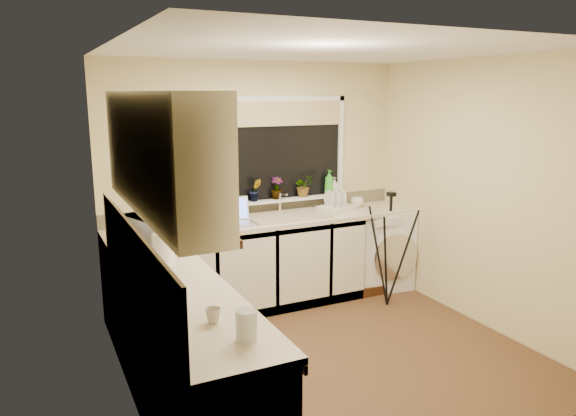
% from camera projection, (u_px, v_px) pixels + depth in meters
% --- Properties ---
extents(floor, '(3.20, 3.20, 0.00)m').
position_uv_depth(floor, '(328.00, 353.00, 4.52)').
color(floor, brown).
rests_on(floor, ground).
extents(ceiling, '(3.20, 3.20, 0.00)m').
position_uv_depth(ceiling, '(334.00, 50.00, 4.01)').
color(ceiling, white).
rests_on(ceiling, ground).
extents(wall_back, '(3.20, 0.00, 3.20)m').
position_uv_depth(wall_back, '(257.00, 183.00, 5.58)').
color(wall_back, beige).
rests_on(wall_back, ground).
extents(wall_front, '(3.20, 0.00, 3.20)m').
position_uv_depth(wall_front, '(470.00, 264.00, 2.95)').
color(wall_front, beige).
rests_on(wall_front, ground).
extents(wall_left, '(0.00, 3.00, 3.00)m').
position_uv_depth(wall_left, '(122.00, 233.00, 3.58)').
color(wall_left, beige).
rests_on(wall_left, ground).
extents(wall_right, '(0.00, 3.00, 3.00)m').
position_uv_depth(wall_right, '(482.00, 194.00, 4.95)').
color(wall_right, beige).
rests_on(wall_right, ground).
extents(base_cabinet_back, '(2.55, 0.60, 0.86)m').
position_uv_depth(base_cabinet_back, '(240.00, 269.00, 5.35)').
color(base_cabinet_back, silver).
rests_on(base_cabinet_back, floor).
extents(base_cabinet_left, '(0.54, 2.40, 0.86)m').
position_uv_depth(base_cabinet_left, '(184.00, 354.00, 3.61)').
color(base_cabinet_left, silver).
rests_on(base_cabinet_left, floor).
extents(worktop_back, '(3.20, 0.60, 0.04)m').
position_uv_depth(worktop_back, '(269.00, 221.00, 5.39)').
color(worktop_back, beige).
rests_on(worktop_back, base_cabinet_back).
extents(worktop_left, '(0.60, 2.40, 0.04)m').
position_uv_depth(worktop_left, '(181.00, 290.00, 3.52)').
color(worktop_left, beige).
rests_on(worktop_left, base_cabinet_left).
extents(upper_cabinet, '(0.28, 1.90, 0.70)m').
position_uv_depth(upper_cabinet, '(157.00, 152.00, 3.13)').
color(upper_cabinet, silver).
rests_on(upper_cabinet, wall_left).
extents(splashback_left, '(0.02, 2.40, 0.45)m').
position_uv_depth(splashback_left, '(134.00, 260.00, 3.34)').
color(splashback_left, beige).
rests_on(splashback_left, wall_left).
extents(splashback_back, '(3.20, 0.02, 0.14)m').
position_uv_depth(splashback_back, '(258.00, 207.00, 5.63)').
color(splashback_back, beige).
rests_on(splashback_back, wall_back).
extents(window_glass, '(1.50, 0.02, 1.00)m').
position_uv_depth(window_glass, '(275.00, 150.00, 5.59)').
color(window_glass, black).
rests_on(window_glass, wall_back).
extents(window_blind, '(1.50, 0.02, 0.25)m').
position_uv_depth(window_blind, '(276.00, 114.00, 5.48)').
color(window_blind, tan).
rests_on(window_blind, wall_back).
extents(windowsill, '(1.60, 0.14, 0.03)m').
position_uv_depth(windowsill, '(278.00, 200.00, 5.65)').
color(windowsill, white).
rests_on(windowsill, wall_back).
extents(sink, '(0.82, 0.46, 0.03)m').
position_uv_depth(sink, '(287.00, 216.00, 5.47)').
color(sink, tan).
rests_on(sink, worktop_back).
extents(faucet, '(0.03, 0.03, 0.24)m').
position_uv_depth(faucet, '(280.00, 202.00, 5.61)').
color(faucet, silver).
rests_on(faucet, worktop_back).
extents(washing_machine, '(0.70, 0.68, 0.88)m').
position_uv_depth(washing_machine, '(378.00, 247.00, 6.04)').
color(washing_machine, white).
rests_on(washing_machine, floor).
extents(laptop, '(0.39, 0.38, 0.24)m').
position_uv_depth(laptop, '(233.00, 217.00, 5.21)').
color(laptop, '#A5A5AD').
rests_on(laptop, worktop_back).
extents(kettle, '(0.16, 0.16, 0.21)m').
position_uv_depth(kettle, '(163.00, 249.00, 4.00)').
color(kettle, white).
rests_on(kettle, worktop_left).
extents(dish_rack, '(0.45, 0.39, 0.06)m').
position_uv_depth(dish_rack, '(336.00, 208.00, 5.76)').
color(dish_rack, beige).
rests_on(dish_rack, worktop_back).
extents(tripod, '(0.74, 0.74, 1.18)m').
position_uv_depth(tripod, '(389.00, 250.00, 5.43)').
color(tripod, black).
rests_on(tripod, floor).
extents(glass_jug, '(0.11, 0.11, 0.16)m').
position_uv_depth(glass_jug, '(246.00, 325.00, 2.75)').
color(glass_jug, silver).
rests_on(glass_jug, worktop_left).
extents(steel_jar, '(0.08, 0.08, 0.11)m').
position_uv_depth(steel_jar, '(176.00, 294.00, 3.24)').
color(steel_jar, silver).
rests_on(steel_jar, worktop_left).
extents(microwave, '(0.46, 0.55, 0.26)m').
position_uv_depth(microwave, '(152.00, 231.00, 4.40)').
color(microwave, silver).
rests_on(microwave, worktop_left).
extents(plant_a, '(0.13, 0.12, 0.21)m').
position_uv_depth(plant_a, '(231.00, 193.00, 5.39)').
color(plant_a, '#999999').
rests_on(plant_a, windowsill).
extents(plant_b, '(0.14, 0.12, 0.23)m').
position_uv_depth(plant_b, '(255.00, 190.00, 5.49)').
color(plant_b, '#999999').
rests_on(plant_b, windowsill).
extents(plant_c, '(0.13, 0.13, 0.23)m').
position_uv_depth(plant_c, '(277.00, 188.00, 5.61)').
color(plant_c, '#999999').
rests_on(plant_c, windowsill).
extents(plant_d, '(0.24, 0.21, 0.23)m').
position_uv_depth(plant_d, '(303.00, 186.00, 5.74)').
color(plant_d, '#999999').
rests_on(plant_d, windowsill).
extents(soap_bottle_green, '(0.11, 0.11, 0.26)m').
position_uv_depth(soap_bottle_green, '(329.00, 182.00, 5.87)').
color(soap_bottle_green, green).
rests_on(soap_bottle_green, windowsill).
extents(soap_bottle_clear, '(0.08, 0.09, 0.18)m').
position_uv_depth(soap_bottle_clear, '(334.00, 185.00, 5.90)').
color(soap_bottle_clear, '#999999').
rests_on(soap_bottle_clear, windowsill).
extents(cup_back, '(0.18, 0.18, 0.11)m').
position_uv_depth(cup_back, '(357.00, 202.00, 5.93)').
color(cup_back, white).
rests_on(cup_back, worktop_back).
extents(cup_left, '(0.09, 0.09, 0.08)m').
position_uv_depth(cup_left, '(213.00, 316.00, 2.97)').
color(cup_left, beige).
rests_on(cup_left, worktop_left).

